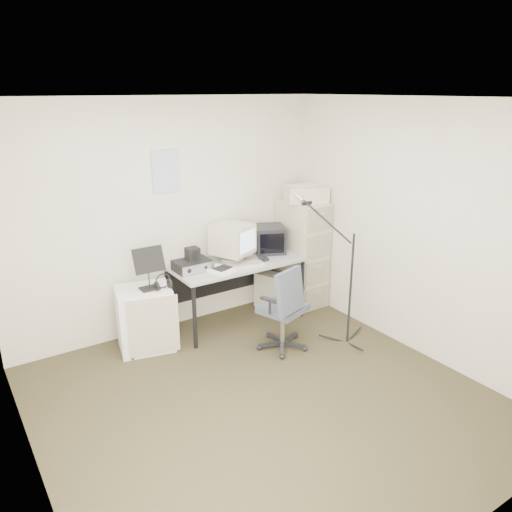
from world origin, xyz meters
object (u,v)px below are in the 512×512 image
desk (238,292)px  office_chair (283,307)px  filing_cabinet (302,253)px  side_cart (145,318)px

desk → office_chair: 0.79m
filing_cabinet → office_chair: size_ratio=1.41×
filing_cabinet → side_cart: bearing=-178.9°
desk → side_cart: desk is taller
office_chair → side_cart: 1.41m
desk → filing_cabinet: bearing=1.8°
filing_cabinet → office_chair: (-0.89, -0.81, -0.19)m
office_chair → side_cart: (-1.18, 0.78, -0.13)m
desk → side_cart: size_ratio=2.26×
desk → office_chair: office_chair is taller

